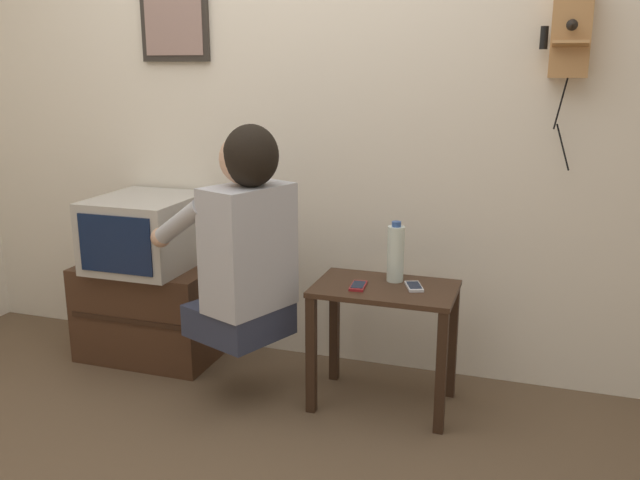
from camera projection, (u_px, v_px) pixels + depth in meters
name	position (u px, v px, depth m)	size (l,w,h in m)	color
ground_plane	(219.00, 457.00, 2.57)	(14.00, 14.00, 0.00)	brown
wall_back	(307.00, 101.00, 3.20)	(6.80, 0.05, 2.55)	silver
side_table	(384.00, 313.00, 2.87)	(0.59, 0.38, 0.54)	#382316
person	(244.00, 238.00, 2.82)	(0.63, 0.55, 0.91)	#2D3347
tv_stand	(151.00, 310.00, 3.42)	(0.68, 0.44, 0.48)	#422819
television	(146.00, 232.00, 3.30)	(0.46, 0.52, 0.34)	#ADA89E
wall_phone_antique	(571.00, 31.00, 2.69)	(0.19, 0.19, 0.77)	#AD7A47
framed_picture	(174.00, 16.00, 3.26)	(0.36, 0.03, 0.42)	#2D2823
cell_phone_held	(358.00, 286.00, 2.83)	(0.07, 0.13, 0.01)	maroon
cell_phone_spare	(414.00, 286.00, 2.82)	(0.10, 0.14, 0.01)	silver
water_bottle	(396.00, 253.00, 2.88)	(0.07, 0.07, 0.26)	silver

